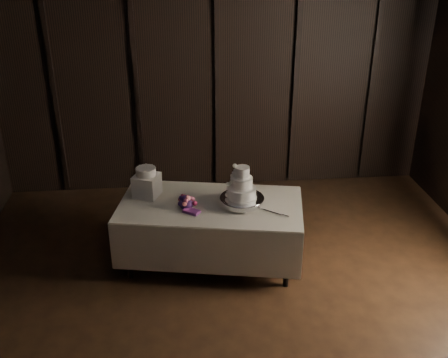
# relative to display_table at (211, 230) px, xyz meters

# --- Properties ---
(room) EXTENTS (6.08, 7.08, 3.08)m
(room) POSITION_rel_display_table_xyz_m (0.25, -1.47, 1.08)
(room) COLOR black
(room) RESTS_ON ground
(display_table) EXTENTS (2.15, 1.40, 0.76)m
(display_table) POSITION_rel_display_table_xyz_m (0.00, 0.00, 0.00)
(display_table) COLOR white
(display_table) RESTS_ON ground
(cake_stand) EXTENTS (0.55, 0.55, 0.09)m
(cake_stand) POSITION_rel_display_table_xyz_m (0.34, -0.07, 0.39)
(cake_stand) COLOR silver
(cake_stand) RESTS_ON display_table
(wedding_cake) EXTENTS (0.35, 0.30, 0.36)m
(wedding_cake) POSITION_rel_display_table_xyz_m (0.31, -0.08, 0.58)
(wedding_cake) COLOR white
(wedding_cake) RESTS_ON cake_stand
(bouquet) EXTENTS (0.45, 0.47, 0.18)m
(bouquet) POSITION_rel_display_table_xyz_m (-0.26, -0.07, 0.40)
(bouquet) COLOR #B54969
(bouquet) RESTS_ON display_table
(box_pedestal) EXTENTS (0.34, 0.34, 0.25)m
(box_pedestal) POSITION_rel_display_table_xyz_m (-0.69, 0.26, 0.47)
(box_pedestal) COLOR white
(box_pedestal) RESTS_ON display_table
(small_cake) EXTENTS (0.28, 0.28, 0.09)m
(small_cake) POSITION_rel_display_table_xyz_m (-0.69, 0.26, 0.64)
(small_cake) COLOR white
(small_cake) RESTS_ON box_pedestal
(cake_knife) EXTENTS (0.30, 0.25, 0.01)m
(cake_knife) POSITION_rel_display_table_xyz_m (0.61, -0.25, 0.35)
(cake_knife) COLOR silver
(cake_knife) RESTS_ON display_table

